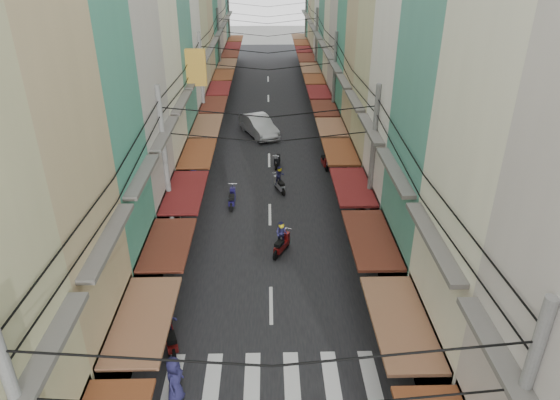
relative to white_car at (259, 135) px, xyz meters
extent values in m
plane|color=slate|center=(0.79, -19.35, 0.00)|extent=(160.00, 160.00, 0.00)
cube|color=black|center=(0.79, 0.65, 0.01)|extent=(10.00, 80.00, 0.02)
cube|color=slate|center=(-5.71, 0.65, 0.03)|extent=(3.00, 80.00, 0.06)
cube|color=slate|center=(7.29, 0.65, 0.03)|extent=(3.00, 80.00, 0.06)
cube|color=silver|center=(-2.71, -25.35, 0.03)|extent=(0.55, 2.40, 0.01)
cube|color=silver|center=(-1.31, -25.35, 0.03)|extent=(0.55, 2.40, 0.01)
cube|color=silver|center=(0.09, -25.35, 0.03)|extent=(0.55, 2.40, 0.01)
cube|color=silver|center=(1.49, -25.35, 0.03)|extent=(0.55, 2.40, 0.01)
cube|color=silver|center=(2.89, -25.35, 0.03)|extent=(0.55, 2.40, 0.01)
cube|color=silver|center=(4.29, -25.35, 0.03)|extent=(0.55, 2.40, 0.01)
cube|color=#595651|center=(-3.96, -30.32, 6.00)|extent=(0.50, 4.24, 0.15)
cube|color=black|center=(-4.81, -25.61, 1.60)|extent=(1.20, 4.52, 3.20)
cube|color=brown|center=(-3.31, -25.61, 3.00)|extent=(1.80, 4.33, 0.12)
cube|color=#595651|center=(-3.96, -25.61, 6.00)|extent=(0.50, 4.23, 0.15)
cube|color=#3F8A70|center=(-7.21, -21.11, 9.62)|extent=(6.00, 4.30, 19.25)
cube|color=black|center=(-4.81, -21.11, 1.60)|extent=(1.20, 4.13, 3.20)
cube|color=#572519|center=(-3.31, -21.11, 3.00)|extent=(1.80, 3.96, 0.12)
cube|color=#595651|center=(-3.96, -21.11, 6.00)|extent=(0.50, 3.87, 0.15)
cube|color=#B2ABA2|center=(-7.21, -16.39, 10.47)|extent=(6.00, 5.14, 20.93)
cube|color=black|center=(-4.81, -16.39, 1.60)|extent=(1.20, 4.94, 3.20)
cube|color=maroon|center=(-3.31, -16.39, 3.00)|extent=(1.80, 4.73, 0.12)
cube|color=#595651|center=(-3.96, -16.39, 6.00)|extent=(0.50, 4.63, 0.15)
cube|color=beige|center=(-7.21, -11.35, 8.72)|extent=(6.00, 4.95, 17.43)
cube|color=black|center=(-4.81, -11.35, 1.60)|extent=(1.20, 4.75, 3.20)
cube|color=brown|center=(-3.31, -11.35, 3.00)|extent=(1.80, 4.56, 0.12)
cube|color=#595651|center=(-3.96, -11.35, 6.00)|extent=(0.50, 4.46, 0.15)
cube|color=#478A76|center=(-7.21, -6.37, 8.16)|extent=(6.00, 4.99, 16.32)
cube|color=black|center=(-4.81, -6.37, 1.60)|extent=(1.20, 4.80, 3.20)
cube|color=brown|center=(-3.31, -6.37, 3.00)|extent=(1.80, 4.60, 0.12)
cube|color=#595651|center=(-3.96, -6.37, 6.00)|extent=(0.50, 4.50, 0.15)
cube|color=black|center=(-4.81, -1.55, 1.60)|extent=(1.20, 4.46, 3.20)
cube|color=#572519|center=(-3.31, -1.55, 3.00)|extent=(1.80, 4.27, 0.12)
cube|color=#595651|center=(-3.96, -1.55, 6.00)|extent=(0.50, 4.18, 0.15)
cube|color=black|center=(-4.81, 3.22, 1.60)|extent=(1.20, 4.70, 3.20)
cube|color=maroon|center=(-3.31, 3.22, 3.00)|extent=(1.80, 4.50, 0.12)
cube|color=#595651|center=(-3.96, 3.22, 6.00)|extent=(0.50, 4.40, 0.15)
cube|color=tan|center=(-7.21, 7.92, 9.22)|extent=(6.00, 4.52, 18.44)
cube|color=black|center=(-4.81, 7.92, 1.60)|extent=(1.20, 4.34, 3.20)
cube|color=brown|center=(-3.31, 7.92, 3.00)|extent=(1.80, 4.16, 0.12)
cube|color=#595651|center=(-3.96, 7.92, 6.00)|extent=(0.50, 4.07, 0.15)
cube|color=black|center=(-4.81, 12.78, 1.60)|extent=(1.20, 4.99, 3.20)
cube|color=brown|center=(-3.31, 12.78, 3.00)|extent=(1.80, 4.78, 0.12)
cube|color=#595651|center=(-3.96, 12.78, 6.00)|extent=(0.50, 4.68, 0.15)
cube|color=black|center=(-4.81, 17.85, 1.60)|extent=(1.20, 4.74, 3.20)
cube|color=#572519|center=(-3.31, 17.85, 3.00)|extent=(1.80, 4.55, 0.12)
cube|color=#595651|center=(-3.96, 17.85, 6.00)|extent=(0.50, 4.45, 0.15)
cube|color=black|center=(-4.81, 22.80, 1.60)|extent=(1.20, 4.76, 3.20)
cube|color=maroon|center=(-3.31, 22.80, 3.00)|extent=(1.80, 4.56, 0.12)
cube|color=#595651|center=(-3.96, 22.80, 6.00)|extent=(0.50, 4.46, 0.15)
cube|color=black|center=(-4.81, 27.80, 1.60)|extent=(1.20, 4.84, 3.20)
cube|color=brown|center=(-3.31, 27.80, 3.00)|extent=(1.80, 4.64, 0.12)
cube|color=#595651|center=(-3.96, 27.80, 6.00)|extent=(0.50, 4.54, 0.15)
cube|color=#4F3A12|center=(-3.61, -7.35, 7.00)|extent=(1.20, 0.40, 2.20)
cube|color=#595651|center=(5.54, -30.75, 6.00)|extent=(0.50, 4.25, 0.15)
cube|color=black|center=(6.39, -25.90, 1.60)|extent=(1.20, 4.78, 3.20)
cube|color=brown|center=(4.89, -25.90, 3.00)|extent=(1.80, 4.58, 0.12)
cube|color=#595651|center=(5.54, -25.90, 6.00)|extent=(0.50, 4.48, 0.15)
cube|color=#478A76|center=(8.79, -20.90, 7.54)|extent=(6.00, 5.03, 15.08)
cube|color=black|center=(6.39, -20.90, 1.60)|extent=(1.20, 4.83, 3.20)
cube|color=#572519|center=(4.89, -20.90, 3.00)|extent=(1.80, 4.63, 0.12)
cube|color=#595651|center=(5.54, -20.90, 6.00)|extent=(0.50, 4.53, 0.15)
cube|color=silver|center=(8.79, -15.98, 10.83)|extent=(6.00, 4.79, 21.66)
cube|color=black|center=(6.39, -15.98, 1.60)|extent=(1.20, 4.60, 3.20)
cube|color=maroon|center=(4.89, -15.98, 3.00)|extent=(1.80, 4.41, 0.12)
cube|color=#595651|center=(5.54, -15.98, 6.00)|extent=(0.50, 4.31, 0.15)
cube|color=tan|center=(8.79, -11.33, 10.37)|extent=(6.00, 4.52, 20.74)
cube|color=black|center=(6.39, -11.33, 1.60)|extent=(1.20, 4.34, 3.20)
cube|color=brown|center=(4.89, -11.33, 3.00)|extent=(1.80, 4.16, 0.12)
cube|color=#595651|center=(5.54, -11.33, 6.00)|extent=(0.50, 4.07, 0.15)
cube|color=tan|center=(8.79, -7.00, 7.06)|extent=(6.00, 4.12, 14.13)
cube|color=black|center=(6.39, -7.00, 1.60)|extent=(1.20, 3.96, 3.20)
cube|color=brown|center=(4.89, -7.00, 3.00)|extent=(1.80, 3.79, 0.12)
cube|color=#595651|center=(5.54, -7.00, 6.00)|extent=(0.50, 3.71, 0.15)
cube|color=#3F8A70|center=(8.79, -2.74, 8.84)|extent=(6.00, 4.40, 17.68)
cube|color=black|center=(6.39, -2.74, 1.60)|extent=(1.20, 4.23, 3.20)
cube|color=#572519|center=(4.89, -2.74, 3.00)|extent=(1.80, 4.05, 0.12)
cube|color=#595651|center=(5.54, -2.74, 6.00)|extent=(0.50, 3.96, 0.15)
cube|color=black|center=(6.39, 1.78, 1.60)|extent=(1.20, 4.45, 3.20)
cube|color=maroon|center=(4.89, 1.78, 3.00)|extent=(1.80, 4.26, 0.12)
cube|color=#595651|center=(5.54, 1.78, 6.00)|extent=(0.50, 4.17, 0.15)
cube|color=black|center=(6.39, 6.10, 1.60)|extent=(1.20, 3.84, 3.20)
cube|color=brown|center=(4.89, 6.10, 3.00)|extent=(1.80, 3.68, 0.12)
cube|color=#595651|center=(5.54, 6.10, 6.00)|extent=(0.50, 3.60, 0.15)
cube|color=black|center=(6.39, 10.60, 1.60)|extent=(1.20, 4.81, 3.20)
cube|color=brown|center=(4.89, 10.60, 3.00)|extent=(1.80, 4.61, 0.12)
cube|color=#595651|center=(5.54, 10.60, 6.00)|extent=(0.50, 4.51, 0.15)
cube|color=black|center=(6.39, 15.61, 1.60)|extent=(1.20, 4.80, 3.20)
cube|color=#572519|center=(4.89, 15.61, 3.00)|extent=(1.80, 4.60, 0.12)
cube|color=#595651|center=(5.54, 15.61, 6.00)|extent=(0.50, 4.50, 0.15)
cube|color=black|center=(6.39, 20.27, 1.60)|extent=(1.20, 4.15, 3.20)
cube|color=maroon|center=(4.89, 20.27, 3.00)|extent=(1.80, 3.97, 0.12)
cube|color=#595651|center=(5.54, 20.27, 6.00)|extent=(0.50, 3.89, 0.15)
cube|color=black|center=(6.39, 24.59, 1.60)|extent=(1.20, 4.16, 3.20)
cube|color=brown|center=(4.89, 24.59, 3.00)|extent=(1.80, 3.99, 0.12)
cube|color=#595651|center=(5.54, 24.59, 6.00)|extent=(0.50, 3.90, 0.15)
cube|color=#3F8A70|center=(8.79, 29.20, 7.17)|extent=(6.00, 4.88, 14.34)
cube|color=black|center=(6.39, 29.20, 1.60)|extent=(1.20, 4.68, 3.20)
cube|color=brown|center=(4.89, 29.20, 3.00)|extent=(1.80, 4.49, 0.12)
cube|color=#595651|center=(5.54, 29.20, 6.00)|extent=(0.50, 4.39, 0.15)
cylinder|color=slate|center=(-4.11, -16.35, 4.10)|extent=(0.26, 0.26, 8.20)
cylinder|color=slate|center=(5.69, -16.35, 4.10)|extent=(0.26, 0.26, 8.20)
cylinder|color=slate|center=(-4.11, -1.35, 4.10)|extent=(0.26, 0.26, 8.20)
cylinder|color=slate|center=(5.69, -1.35, 4.10)|extent=(0.26, 0.26, 8.20)
cylinder|color=slate|center=(-4.11, 13.65, 4.10)|extent=(0.26, 0.26, 8.20)
cylinder|color=slate|center=(5.69, 13.65, 4.10)|extent=(0.26, 0.26, 8.20)
cylinder|color=slate|center=(-4.11, 28.65, 4.10)|extent=(0.26, 0.26, 8.20)
cylinder|color=slate|center=(5.69, 28.65, 4.10)|extent=(0.26, 0.26, 8.20)
imported|color=silver|center=(0.00, 0.00, 0.00)|extent=(6.02, 4.24, 1.98)
imported|color=black|center=(8.29, -22.05, 0.00)|extent=(1.53, 0.95, 0.99)
cylinder|color=black|center=(-3.01, -23.11, 0.28)|extent=(0.11, 0.56, 0.56)
cylinder|color=black|center=(-3.01, -24.52, 0.28)|extent=(0.11, 0.56, 0.56)
cube|color=maroon|center=(-3.01, -23.81, 0.45)|extent=(0.37, 1.24, 0.30)
cube|color=black|center=(-3.01, -24.08, 0.78)|extent=(0.35, 0.59, 0.19)
cube|color=maroon|center=(-3.01, -23.22, 0.70)|extent=(0.32, 0.30, 0.59)
imported|color=#22204B|center=(-3.01, -23.81, 0.59)|extent=(0.57, 0.40, 1.43)
sphere|color=gold|center=(-3.01, -23.81, 1.68)|extent=(0.30, 0.30, 0.30)
cylinder|color=black|center=(1.34, -16.70, 0.25)|extent=(0.10, 0.51, 0.51)
cylinder|color=black|center=(1.34, -17.97, 0.25)|extent=(0.10, 0.51, 0.51)
cube|color=maroon|center=(1.34, -17.34, 0.41)|extent=(0.33, 1.12, 0.27)
cube|color=black|center=(1.34, -17.58, 0.70)|extent=(0.31, 0.54, 0.18)
cube|color=maroon|center=(1.34, -16.80, 0.64)|extent=(0.29, 0.27, 0.54)
imported|color=#22204B|center=(1.34, -17.34, 0.54)|extent=(0.52, 0.37, 1.30)
sphere|color=gold|center=(1.34, -17.34, 1.52)|extent=(0.27, 0.27, 0.27)
cylinder|color=black|center=(1.42, -9.80, 0.24)|extent=(0.09, 0.48, 0.48)
cylinder|color=black|center=(1.42, -11.00, 0.24)|extent=(0.09, 0.48, 0.48)
cube|color=gray|center=(1.42, -10.40, 0.39)|extent=(0.31, 1.07, 0.26)
cube|color=black|center=(1.42, -10.63, 0.67)|extent=(0.30, 0.51, 0.17)
cube|color=gray|center=(1.42, -9.89, 0.60)|extent=(0.28, 0.26, 0.51)
imported|color=#22204B|center=(1.42, -10.40, 0.51)|extent=(0.49, 0.35, 1.23)
sphere|color=gold|center=(1.42, -10.40, 1.44)|extent=(0.26, 0.26, 0.26)
cylinder|color=black|center=(4.59, -6.16, 0.25)|extent=(0.10, 0.50, 0.50)
cylinder|color=black|center=(4.59, -7.40, 0.25)|extent=(0.10, 0.50, 0.50)
cube|color=maroon|center=(4.59, -6.78, 0.40)|extent=(0.32, 1.09, 0.27)
cube|color=black|center=(4.59, -7.02, 0.69)|extent=(0.30, 0.52, 0.17)
cube|color=maroon|center=(4.59, -6.25, 0.62)|extent=(0.29, 0.27, 0.52)
cylinder|color=black|center=(-1.40, -11.60, 0.26)|extent=(0.10, 0.52, 0.52)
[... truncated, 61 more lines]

